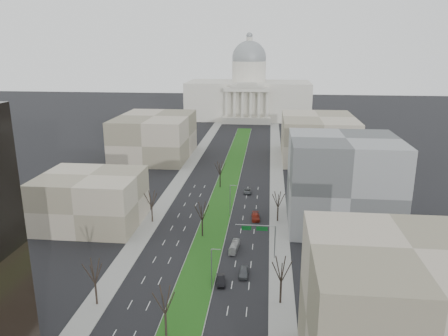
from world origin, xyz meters
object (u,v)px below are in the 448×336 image
Objects in this scene: car_red at (256,217)px; box_van at (234,247)px; car_grey_near at (244,272)px; car_black at (221,280)px; car_grey_far at (248,191)px.

box_van reaches higher than car_red.
car_grey_near is 11.98m from box_van.
box_van is (1.53, 15.22, 0.16)m from car_black.
box_van is at bearing -92.79° from car_grey_far.
car_red is 1.10× the size of car_grey_far.
car_black is (-4.51, -3.62, -0.06)m from car_grey_near.
box_van reaches higher than car_grey_far.
car_grey_near is at bearing -69.92° from box_van.
box_van is (-2.98, 11.60, 0.09)m from car_grey_near.
car_red is 22.61m from car_grey_far.
car_red is (1.41, 31.26, -0.04)m from car_grey_near.
car_black is 57.29m from car_grey_far.
car_red is 20.15m from box_van.
car_red is (5.91, 34.89, 0.02)m from car_black.
car_grey_near is at bearing -96.38° from car_red.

